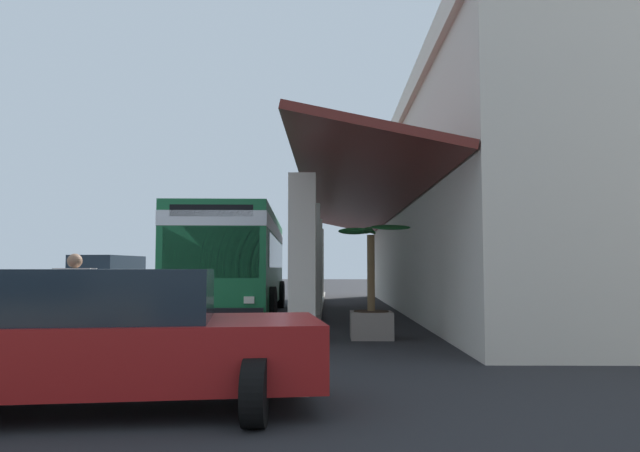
{
  "coord_description": "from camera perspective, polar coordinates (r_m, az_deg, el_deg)",
  "views": [
    {
      "loc": [
        20.66,
        3.63,
        1.48
      ],
      "look_at": [
        5.66,
        3.39,
        2.54
      ],
      "focal_mm": 33.58,
      "sensor_mm": 36.0,
      "label": 1
    }
  ],
  "objects": [
    {
      "name": "pedestrian",
      "position": [
        10.18,
        -22.42,
        -6.65
      ],
      "size": [
        0.39,
        0.69,
        1.71
      ],
      "color": "#38383D",
      "rests_on": "ground"
    },
    {
      "name": "potted_palm",
      "position": [
        12.77,
        4.91,
        -8.11
      ],
      "size": [
        1.73,
        1.59,
        2.43
      ],
      "color": "gray",
      "rests_on": "ground"
    },
    {
      "name": "ground",
      "position": [
        21.17,
        12.94,
        -7.95
      ],
      "size": [
        120.0,
        120.0,
        0.0
      ],
      "primitive_type": "plane",
      "color": "#262628"
    },
    {
      "name": "parked_sedan_red",
      "position": [
        6.79,
        -19.78,
        -9.97
      ],
      "size": [
        2.86,
        4.61,
        1.47
      ],
      "color": "maroon",
      "rests_on": "ground"
    },
    {
      "name": "parked_suv_silver",
      "position": [
        24.89,
        -19.63,
        -4.87
      ],
      "size": [
        4.96,
        2.51,
        1.97
      ],
      "color": "#B2B5BA",
      "rests_on": "ground"
    },
    {
      "name": "curb_strip",
      "position": [
        20.75,
        -0.46,
        -7.97
      ],
      "size": [
        27.42,
        0.5,
        0.12
      ],
      "primitive_type": "cube",
      "color": "#9E998E",
      "rests_on": "ground"
    },
    {
      "name": "plaza_building",
      "position": [
        22.7,
        24.63,
        1.16
      ],
      "size": [
        23.15,
        17.02,
        6.78
      ],
      "color": "beige",
      "rests_on": "ground"
    },
    {
      "name": "parked_sedan_blue",
      "position": [
        29.3,
        -20.99,
        -5.2
      ],
      "size": [
        4.42,
        2.06,
        1.47
      ],
      "color": "navy",
      "rests_on": "ground"
    },
    {
      "name": "transit_bus",
      "position": [
        19.57,
        -7.9,
        -2.91
      ],
      "size": [
        11.31,
        3.15,
        3.34
      ],
      "color": "#196638",
      "rests_on": "ground"
    }
  ]
}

